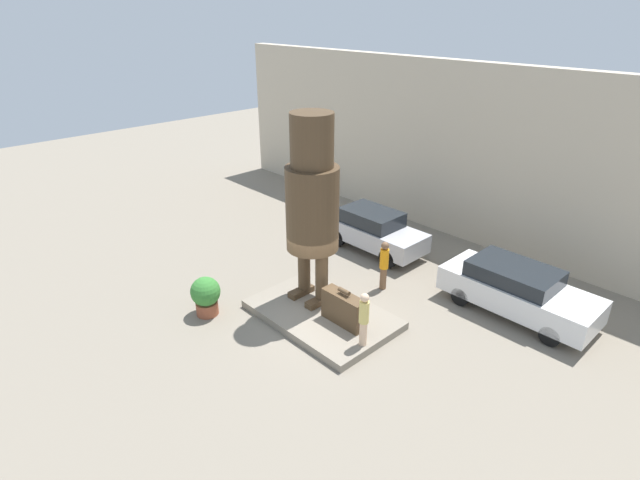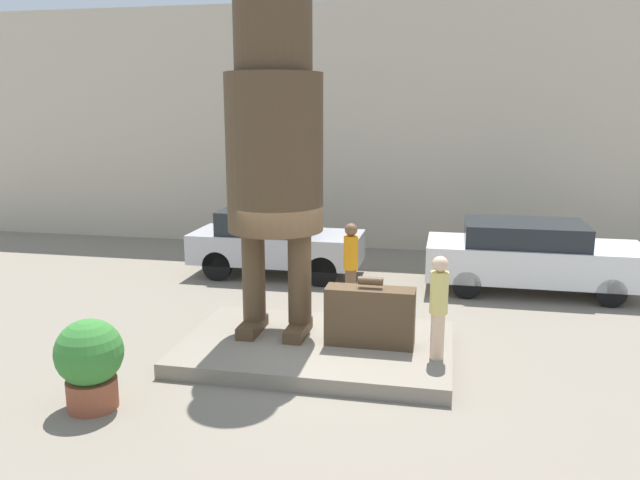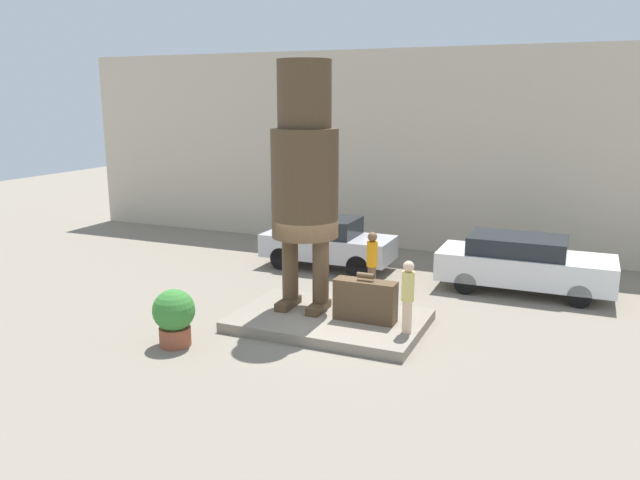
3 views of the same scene
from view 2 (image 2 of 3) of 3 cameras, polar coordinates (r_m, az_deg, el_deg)
name	(u,v)px [view 2 (image 2 of 3)]	position (r m, az deg, el deg)	size (l,w,h in m)	color
ground_plane	(317,355)	(10.77, -0.30, -10.45)	(60.00, 60.00, 0.00)	gray
pedestal	(317,348)	(10.72, -0.31, -9.83)	(4.50, 2.94, 0.25)	gray
building_backdrop	(378,128)	(18.47, 5.35, 10.15)	(28.00, 0.60, 7.03)	beige
statue_figure	(274,130)	(10.46, -4.21, 9.98)	(1.62, 1.62, 5.98)	#4C3823
giant_suitcase	(370,316)	(10.39, 4.59, -6.95)	(1.47, 0.45, 1.17)	#4C3823
tourist	(439,303)	(9.85, 10.80, -5.69)	(0.28, 0.28, 1.65)	beige
parked_car_silver	(275,241)	(15.48, -4.14, -0.07)	(4.18, 1.71, 1.65)	#B7B7BC
parked_car_white	(531,255)	(14.88, 18.77, -1.32)	(4.76, 1.89, 1.59)	silver
planter_pot	(90,361)	(9.32, -20.30, -10.31)	(0.93, 0.93, 1.29)	brown
worker_hivis	(351,261)	(13.04, 2.83, -1.93)	(0.30, 0.30, 1.77)	brown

